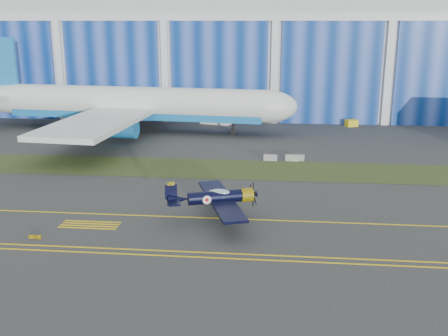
# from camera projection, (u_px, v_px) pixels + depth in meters

# --- Properties ---
(ground) EXTENTS (260.00, 260.00, 0.00)m
(ground) POSITION_uv_depth(u_px,v_px,m) (269.00, 204.00, 59.19)
(ground) COLOR #373939
(ground) RESTS_ON ground
(grass_median) EXTENTS (260.00, 10.00, 0.02)m
(grass_median) POSITION_uv_depth(u_px,v_px,m) (271.00, 170.00, 72.59)
(grass_median) COLOR #475128
(grass_median) RESTS_ON ground
(hangar) EXTENTS (220.00, 45.70, 30.00)m
(hangar) POSITION_uv_depth(u_px,v_px,m) (276.00, 43.00, 123.89)
(hangar) COLOR silver
(hangar) RESTS_ON ground
(taxiway_centreline) EXTENTS (200.00, 0.20, 0.02)m
(taxiway_centreline) POSITION_uv_depth(u_px,v_px,m) (268.00, 220.00, 54.39)
(taxiway_centreline) COLOR yellow
(taxiway_centreline) RESTS_ON ground
(edge_line_near) EXTENTS (80.00, 0.20, 0.02)m
(edge_line_near) POSITION_uv_depth(u_px,v_px,m) (266.00, 260.00, 45.29)
(edge_line_near) COLOR yellow
(edge_line_near) RESTS_ON ground
(edge_line_far) EXTENTS (80.00, 0.20, 0.02)m
(edge_line_far) POSITION_uv_depth(u_px,v_px,m) (266.00, 255.00, 46.25)
(edge_line_far) COLOR yellow
(edge_line_far) RESTS_ON ground
(hold_short_ladder) EXTENTS (6.00, 2.40, 0.02)m
(hold_short_ladder) POSITION_uv_depth(u_px,v_px,m) (90.00, 225.00, 53.14)
(hold_short_ladder) COLOR yellow
(hold_short_ladder) RESTS_ON ground
(guard_board_left) EXTENTS (1.20, 0.15, 0.35)m
(guard_board_left) POSITION_uv_depth(u_px,v_px,m) (35.00, 237.00, 49.75)
(guard_board_left) COLOR yellow
(guard_board_left) RESTS_ON ground
(warbird) EXTENTS (14.29, 15.70, 3.85)m
(warbird) POSITION_uv_depth(u_px,v_px,m) (215.00, 197.00, 53.90)
(warbird) COLOR black
(warbird) RESTS_ON ground
(jetliner) EXTENTS (72.10, 62.89, 23.41)m
(jetliner) POSITION_uv_depth(u_px,v_px,m) (134.00, 68.00, 95.75)
(jetliner) COLOR silver
(jetliner) RESTS_ON ground
(shipping_container) EXTENTS (6.53, 4.11, 2.64)m
(shipping_container) POSITION_uv_depth(u_px,v_px,m) (216.00, 117.00, 105.08)
(shipping_container) COLOR #F1E5CF
(shipping_container) RESTS_ON ground
(tug) EXTENTS (2.65, 2.22, 1.32)m
(tug) POSITION_uv_depth(u_px,v_px,m) (351.00, 123.00, 102.58)
(tug) COLOR yellow
(tug) RESTS_ON ground
(barrier_a) EXTENTS (2.02, 0.67, 0.90)m
(barrier_a) POSITION_uv_depth(u_px,v_px,m) (270.00, 158.00, 77.44)
(barrier_a) COLOR gray
(barrier_a) RESTS_ON ground
(barrier_b) EXTENTS (2.07, 0.90, 0.90)m
(barrier_b) POSITION_uv_depth(u_px,v_px,m) (292.00, 158.00, 77.27)
(barrier_b) COLOR #9A9F8D
(barrier_b) RESTS_ON ground
(barrier_c) EXTENTS (2.06, 0.83, 0.90)m
(barrier_c) POSITION_uv_depth(u_px,v_px,m) (298.00, 158.00, 77.52)
(barrier_c) COLOR gray
(barrier_c) RESTS_ON ground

